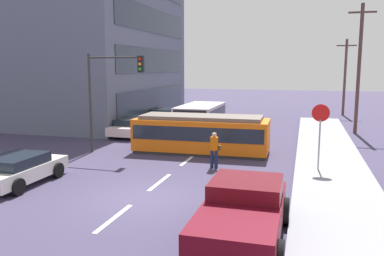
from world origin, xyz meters
TOP-DOWN VIEW (x-y plane):
  - ground_plane at (0.00, 10.00)m, footprint 120.00×120.00m
  - sidewalk_curb_right at (6.80, 6.00)m, footprint 3.20×36.00m
  - lane_stripe_0 at (0.00, -2.00)m, footprint 0.16×2.40m
  - lane_stripe_1 at (0.00, 2.00)m, footprint 0.16×2.40m
  - lane_stripe_2 at (0.00, 6.00)m, footprint 0.16×2.40m
  - lane_stripe_3 at (0.00, 14.00)m, footprint 0.16×2.40m
  - lane_stripe_4 at (0.00, 20.00)m, footprint 0.16×2.40m
  - corner_building at (-14.71, 18.50)m, footprint 16.31×16.72m
  - streetcar_tram at (0.17, 8.00)m, footprint 7.29×2.73m
  - city_bus at (-1.62, 14.68)m, footprint 2.55×5.78m
  - pedestrian_crossing at (1.61, 4.84)m, footprint 0.51×0.36m
  - pickup_truck_parked at (4.06, -2.47)m, footprint 2.30×5.01m
  - parked_sedan_near at (-5.30, 0.20)m, footprint 2.09×4.05m
  - parked_sedan_mid at (-5.66, 11.96)m, footprint 2.06×4.59m
  - parked_sedan_far at (-5.53, 18.29)m, footprint 2.10×4.24m
  - stop_sign at (6.20, 5.42)m, footprint 0.76×0.07m
  - traffic_light_mast at (-4.37, 6.40)m, footprint 3.20×0.33m
  - utility_pole_mid at (8.99, 17.05)m, footprint 1.80×0.24m
  - utility_pole_far at (9.10, 28.12)m, footprint 1.80×0.24m

SIDE VIEW (x-z plane):
  - ground_plane at x=0.00m, z-range 0.00..0.00m
  - lane_stripe_0 at x=0.00m, z-range 0.00..0.01m
  - lane_stripe_1 at x=0.00m, z-range 0.00..0.01m
  - lane_stripe_2 at x=0.00m, z-range 0.00..0.01m
  - lane_stripe_3 at x=0.00m, z-range 0.00..0.01m
  - lane_stripe_4 at x=0.00m, z-range 0.00..0.01m
  - sidewalk_curb_right at x=6.80m, z-range 0.00..0.14m
  - parked_sedan_near at x=-5.30m, z-range 0.03..1.22m
  - parked_sedan_far at x=-5.53m, z-range 0.03..1.22m
  - parked_sedan_mid at x=-5.66m, z-range 0.03..1.22m
  - pickup_truck_parked at x=4.06m, z-range 0.02..1.57m
  - pedestrian_crossing at x=1.61m, z-range 0.11..1.78m
  - streetcar_tram at x=0.17m, z-range 0.04..2.07m
  - city_bus at x=-1.62m, z-range 0.14..2.09m
  - stop_sign at x=6.20m, z-range 0.75..3.63m
  - traffic_light_mast at x=-4.37m, z-range 1.08..6.39m
  - utility_pole_far at x=9.10m, z-range 0.18..7.40m
  - utility_pole_mid at x=8.99m, z-range 0.19..9.05m
  - corner_building at x=-14.71m, z-range 0.00..19.20m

